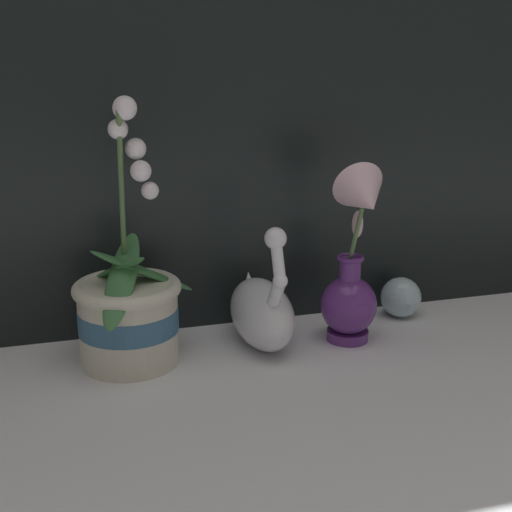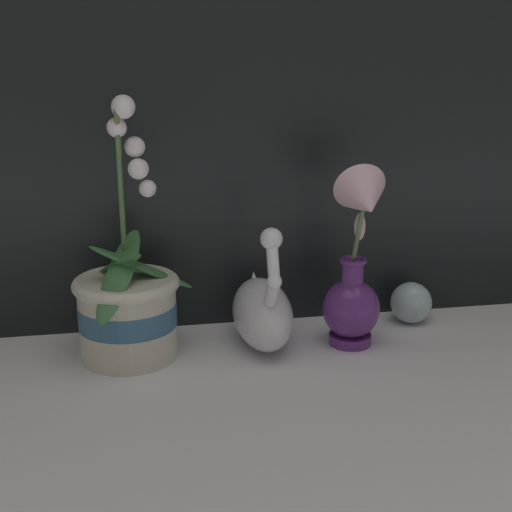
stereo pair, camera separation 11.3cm
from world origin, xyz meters
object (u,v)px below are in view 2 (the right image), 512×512
Objects in this scene: blue_vase at (355,276)px; glass_sphere at (411,303)px; orchid_potted_plant at (128,305)px; swan_figurine at (262,310)px.

blue_vase reaches higher than glass_sphere.
orchid_potted_plant reaches higher than glass_sphere.
swan_figurine is 2.95× the size of glass_sphere.
swan_figurine is at bearing 2.16° from orchid_potted_plant.
glass_sphere is at bearing 10.10° from swan_figurine.
orchid_potted_plant is at bearing 175.41° from blue_vase.
swan_figurine is at bearing 165.58° from blue_vase.
orchid_potted_plant is at bearing -173.33° from glass_sphere.
swan_figurine is 0.28m from glass_sphere.
orchid_potted_plant is 1.88× the size of swan_figurine.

